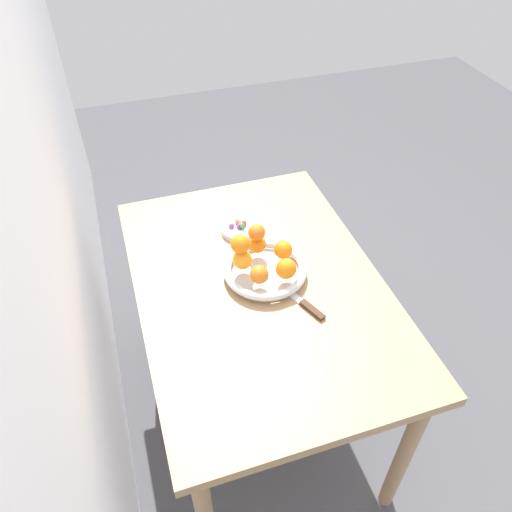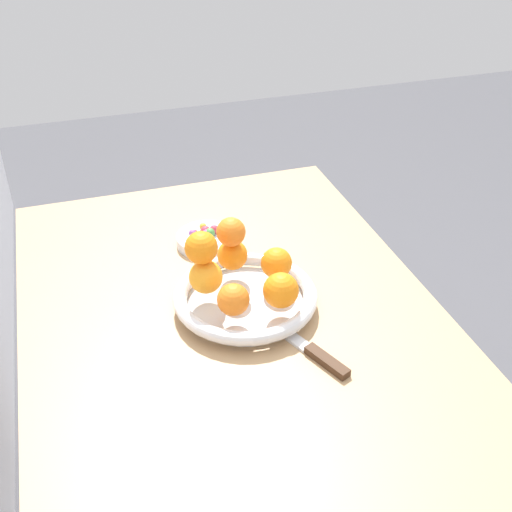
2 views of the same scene
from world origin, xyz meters
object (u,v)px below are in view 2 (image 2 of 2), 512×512
Objects in this scene: dining_table at (236,356)px; candy_ball_7 at (208,234)px; orange_5 at (231,232)px; candy_ball_3 at (206,233)px; candy_dish at (207,240)px; orange_1 at (233,300)px; orange_6 at (201,248)px; candy_ball_4 at (214,229)px; orange_4 at (232,255)px; orange_2 at (281,290)px; candy_ball_1 at (210,233)px; orange_0 at (206,277)px; orange_3 at (276,263)px; candy_ball_6 at (193,233)px; candy_ball_0 at (203,226)px; fruit_bowl at (245,298)px; candy_ball_5 at (194,233)px; candy_ball_2 at (206,231)px; knife at (301,343)px.

dining_table is 63.77× the size of candy_ball_7.
candy_ball_3 is at bearing 4.21° from orange_5.
orange_1 is at bearing 175.43° from candy_dish.
candy_ball_4 is (0.21, -0.07, -0.10)m from orange_6.
dining_table is 0.28m from candy_dish.
candy_ball_3 is at bearing 5.82° from orange_4.
orange_2 reaches higher than orange_4.
orange_5 is 0.18m from candy_ball_1.
candy_dish is 2.18× the size of orange_6.
orange_0 is 1.04× the size of orange_6.
orange_3 is at bearing -52.77° from orange_1.
candy_dish is 2.26× the size of orange_1.
candy_ball_6 is at bearing 1.23° from orange_1.
orange_2 is at bearing -167.30° from candy_ball_3.
orange_0 is at bearing 167.95° from candy_ball_0.
candy_ball_6 is at bearing -6.12° from orange_0.
orange_2 is at bearing -168.65° from candy_ball_0.
orange_1 is at bearing 165.43° from orange_5.
candy_dish is (0.23, 0.02, -0.01)m from fruit_bowl.
orange_0 reaches higher than dining_table.
candy_dish is 0.30m from orange_1.
candy_ball_5 reaches higher than candy_dish.
orange_2 reaches higher than orange_0.
fruit_bowl is at bearing -170.42° from candy_ball_5.
orange_6 is at bearing 163.78° from candy_ball_7.
fruit_bowl is at bearing -106.24° from orange_0.
candy_ball_2 reaches higher than candy_ball_5.
candy_ball_0 is 0.84× the size of candy_ball_3.
orange_0 reaches higher than orange_4.
candy_ball_1 is at bearing 21.57° from orange_3.
candy_ball_6 reaches higher than candy_dish.
orange_5 is at bearing -168.62° from candy_ball_5.
candy_ball_1 reaches higher than candy_ball_5.
candy_ball_1 reaches higher than candy_ball_6.
candy_ball_4 is at bearing -2.81° from orange_5.
candy_ball_7 is at bearing 22.76° from orange_3.
candy_ball_7 is at bearing -136.93° from candy_ball_3.
candy_ball_4 is at bearing -17.99° from orange_0.
candy_dish is 7.81× the size of candy_ball_6.
orange_5 is at bearing 22.30° from orange_2.
candy_ball_0 is at bearing 3.35° from orange_5.
knife is at bearing -164.73° from candy_ball_5.
orange_1 is (-0.29, 0.02, 0.06)m from candy_dish.
orange_3 is at bearing -158.20° from candy_dish.
fruit_bowl is 0.09m from orange_3.
orange_4 is 0.06m from orange_5.
candy_ball_1 is 0.36m from knife.
candy_dish is at bearing 21.80° from orange_3.
candy_ball_0 is 0.03m from candy_ball_4.
orange_1 is at bearing 157.99° from dining_table.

